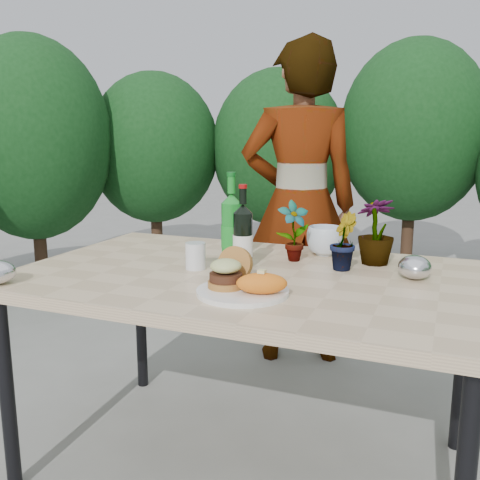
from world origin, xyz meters
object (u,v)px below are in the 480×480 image
at_px(patio_table, 249,288).
at_px(wine_bottle, 243,237).
at_px(dinner_plate, 243,292).
at_px(person, 300,205).

bearing_deg(patio_table, wine_bottle, 125.75).
bearing_deg(dinner_plate, wine_bottle, 111.52).
relative_size(patio_table, person, 0.94).
bearing_deg(person, dinner_plate, 75.54).
relative_size(dinner_plate, person, 0.16).
relative_size(patio_table, dinner_plate, 5.71).
bearing_deg(patio_table, person, 96.11).
distance_m(wine_bottle, person, 0.98).
bearing_deg(wine_bottle, person, 87.68).
distance_m(dinner_plate, wine_bottle, 0.35).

